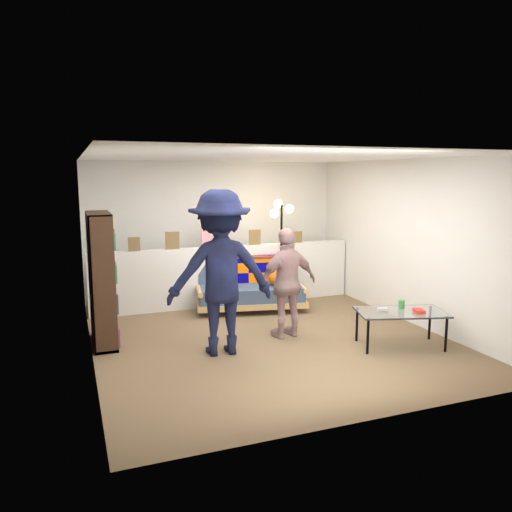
{
  "coord_description": "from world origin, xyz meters",
  "views": [
    {
      "loc": [
        -2.44,
        -6.04,
        2.18
      ],
      "look_at": [
        0.0,
        0.4,
        1.05
      ],
      "focal_mm": 35.0,
      "sensor_mm": 36.0,
      "label": 1
    }
  ],
  "objects": [
    {
      "name": "half_wall_ledge",
      "position": [
        0.0,
        1.8,
        0.5
      ],
      "size": [
        4.45,
        0.15,
        1.0
      ],
      "primitive_type": "cube",
      "color": "silver",
      "rests_on": "ground"
    },
    {
      "name": "person_left",
      "position": [
        -0.74,
        -0.35,
        1.0
      ],
      "size": [
        1.36,
        0.86,
        2.01
      ],
      "primitive_type": "imported",
      "rotation": [
        0.0,
        0.0,
        3.05
      ],
      "color": "black",
      "rests_on": "ground"
    },
    {
      "name": "futon_sofa",
      "position": [
        0.29,
        1.4,
        0.35
      ],
      "size": [
        1.86,
        1.14,
        0.75
      ],
      "color": "tan",
      "rests_on": "ground"
    },
    {
      "name": "floor_lamp",
      "position": [
        0.88,
        1.57,
        1.25
      ],
      "size": [
        0.41,
        0.34,
        1.76
      ],
      "color": "black",
      "rests_on": "ground"
    },
    {
      "name": "person_right",
      "position": [
        0.27,
        -0.08,
        0.74
      ],
      "size": [
        0.91,
        0.48,
        1.48
      ],
      "primitive_type": "imported",
      "rotation": [
        0.0,
        0.0,
        3.28
      ],
      "color": "#D58A8C",
      "rests_on": "ground"
    },
    {
      "name": "coffee_table",
      "position": [
        1.46,
        -0.96,
        0.43
      ],
      "size": [
        1.22,
        0.89,
        0.57
      ],
      "color": "black",
      "rests_on": "ground"
    },
    {
      "name": "ledge_decor",
      "position": [
        -0.23,
        1.78,
        1.18
      ],
      "size": [
        2.97,
        0.02,
        0.45
      ],
      "color": "brown",
      "rests_on": "half_wall_ledge"
    },
    {
      "name": "room_shell",
      "position": [
        0.0,
        0.47,
        1.67
      ],
      "size": [
        4.6,
        5.05,
        2.45
      ],
      "color": "silver",
      "rests_on": "ground"
    },
    {
      "name": "ground",
      "position": [
        0.0,
        0.0,
        0.0
      ],
      "size": [
        5.0,
        5.0,
        0.0
      ],
      "primitive_type": "plane",
      "color": "brown",
      "rests_on": "ground"
    },
    {
      "name": "bookshelf",
      "position": [
        -2.08,
        0.49,
        0.8
      ],
      "size": [
        0.28,
        0.85,
        1.71
      ],
      "color": "black",
      "rests_on": "ground"
    }
  ]
}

